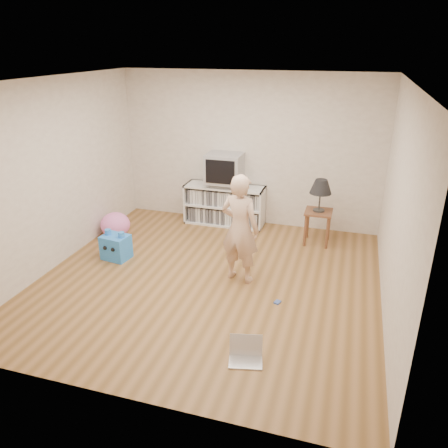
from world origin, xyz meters
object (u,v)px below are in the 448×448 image
at_px(media_unit, 225,205).
at_px(plush_blue, 116,247).
at_px(laptop, 246,353).
at_px(table_lamp, 321,187).
at_px(dvd_deck, 225,184).
at_px(crt_tv, 225,168).
at_px(person, 240,229).
at_px(plush_pink, 115,225).
at_px(side_table, 318,219).

bearing_deg(media_unit, plush_blue, -122.69).
bearing_deg(plush_blue, laptop, -25.71).
bearing_deg(table_lamp, dvd_deck, 167.43).
bearing_deg(table_lamp, crt_tv, 167.54).
bearing_deg(plush_blue, table_lamp, 35.23).
relative_size(crt_tv, person, 0.40).
bearing_deg(table_lamp, plush_pink, -167.94).
bearing_deg(crt_tv, side_table, -12.46).
distance_m(dvd_deck, laptop, 3.71).
distance_m(crt_tv, plush_blue, 2.28).
bearing_deg(dvd_deck, media_unit, 90.00).
bearing_deg(media_unit, crt_tv, -90.00).
height_order(side_table, laptop, side_table).
bearing_deg(side_table, table_lamp, 0.00).
xyz_separation_m(crt_tv, plush_blue, (-1.16, -1.78, -0.83)).
relative_size(crt_tv, side_table, 1.09).
bearing_deg(person, laptop, 120.41).
relative_size(dvd_deck, plush_pink, 0.93).
bearing_deg(plush_pink, laptop, -39.89).
bearing_deg(person, plush_pink, -5.53).
bearing_deg(plush_pink, crt_tv, 33.85).
bearing_deg(dvd_deck, table_lamp, -12.57).
bearing_deg(crt_tv, dvd_deck, 90.00).
xyz_separation_m(dvd_deck, plush_pink, (-1.58, -1.06, -0.53)).
xyz_separation_m(side_table, plush_pink, (-3.24, -0.69, -0.21)).
distance_m(side_table, plush_blue, 3.16).
distance_m(media_unit, laptop, 3.67).
bearing_deg(crt_tv, plush_pink, -146.15).
bearing_deg(media_unit, table_lamp, -13.08).
height_order(media_unit, side_table, media_unit).
bearing_deg(table_lamp, plush_blue, -153.28).
height_order(media_unit, dvd_deck, dvd_deck).
distance_m(table_lamp, person, 1.75).
relative_size(media_unit, plush_pink, 2.91).
distance_m(media_unit, plush_blue, 2.15).
height_order(media_unit, plush_pink, media_unit).
bearing_deg(crt_tv, laptop, -69.92).
relative_size(table_lamp, plush_pink, 1.07).
distance_m(table_lamp, plush_blue, 3.24).
relative_size(crt_tv, table_lamp, 1.17).
height_order(table_lamp, plush_pink, table_lamp).
height_order(side_table, plush_pink, side_table).
xyz_separation_m(side_table, person, (-0.89, -1.49, 0.33)).
xyz_separation_m(table_lamp, plush_pink, (-3.24, -0.69, -0.74)).
relative_size(laptop, plush_blue, 0.87).
xyz_separation_m(dvd_deck, plush_blue, (-1.16, -1.79, -0.55)).
xyz_separation_m(crt_tv, laptop, (1.25, -3.42, -0.96)).
xyz_separation_m(media_unit, table_lamp, (1.66, -0.39, 0.59)).
relative_size(dvd_deck, plush_blue, 1.01).
height_order(dvd_deck, table_lamp, table_lamp).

